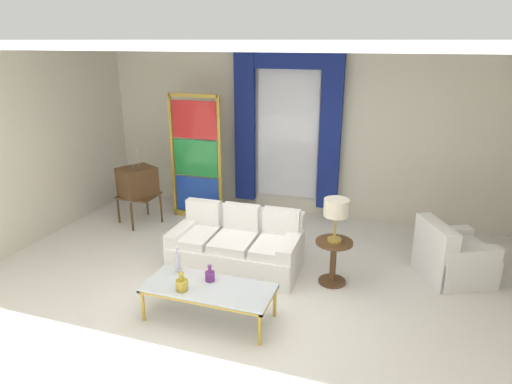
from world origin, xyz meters
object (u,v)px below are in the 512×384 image
Objects in this scene: couch_white_long at (238,246)px; vintage_tv at (137,183)px; armchair_white at (451,258)px; round_side_table at (333,258)px; bottle_amber_squat at (182,284)px; coffee_table at (209,289)px; bottle_blue_decanter at (210,275)px; stained_glass_divider at (196,161)px; bottle_crystal_tall at (178,262)px; table_lamp_brass at (336,210)px; peacock_figurine at (202,218)px.

vintage_tv reaches higher than couch_white_long.
armchair_white is 1.60m from round_side_table.
bottle_amber_squat is at bearing -49.16° from vintage_tv.
couch_white_long is at bearing -168.26° from armchair_white.
couch_white_long is 2.87m from armchair_white.
coffee_table is 2.47× the size of round_side_table.
round_side_table is (1.45, 1.42, -0.13)m from bottle_amber_squat.
couch_white_long is at bearing 95.10° from bottle_blue_decanter.
stained_glass_divider is at bearing 150.25° from round_side_table.
vintage_tv reaches higher than bottle_amber_squat.
stained_glass_divider reaches higher than bottle_crystal_tall.
round_side_table is at bearing -1.76° from couch_white_long.
bottle_blue_decanter is at bearing -42.79° from vintage_tv.
couch_white_long reaches higher than armchair_white.
coffee_table is at bearing -62.10° from stained_glass_divider.
table_lamp_brass is (0.00, 0.00, 0.67)m from round_side_table.
bottle_amber_squat is 2.63m from peacock_figurine.
table_lamp_brass is (3.53, -0.99, 0.30)m from vintage_tv.
bottle_blue_decanter is 0.36m from bottle_amber_squat.
bottle_amber_squat is (-0.21, -0.29, 0.01)m from bottle_blue_decanter.
coffee_table is 1.86m from table_lamp_brass.
peacock_figurine is 1.05× the size of table_lamp_brass.
couch_white_long reaches higher than bottle_crystal_tall.
bottle_blue_decanter reaches higher than round_side_table.
bottle_amber_squat is at bearing -56.85° from bottle_crystal_tall.
vintage_tv is 1.24× the size of armchair_white.
bottle_crystal_tall is (-0.44, 0.06, 0.07)m from bottle_blue_decanter.
bottle_blue_decanter is 2.45m from peacock_figurine.
peacock_figurine is at bearing 116.73° from coffee_table.
bottle_blue_decanter is at bearing -61.63° from stained_glass_divider.
bottle_blue_decanter is 1.76m from table_lamp_brass.
couch_white_long is at bearing -44.58° from peacock_figurine.
vintage_tv is (-2.29, 2.12, 0.25)m from bottle_blue_decanter.
stained_glass_divider reaches higher than couch_white_long.
armchair_white is at bearing 28.34° from bottle_crystal_tall.
couch_white_long is 8.54× the size of bottle_blue_decanter.
peacock_figurine is at bearing 156.20° from round_side_table.
table_lamp_brass is at bearing 32.54° from bottle_crystal_tall.
armchair_white is at bearing 11.74° from couch_white_long.
bottle_amber_squat is (-0.11, -1.46, 0.18)m from couch_white_long.
round_side_table is (1.24, 1.13, -0.12)m from bottle_blue_decanter.
vintage_tv is at bearing 136.02° from coffee_table.
round_side_table is 1.04× the size of table_lamp_brass.
coffee_table is (0.14, -1.30, 0.07)m from couch_white_long.
bottle_blue_decanter is 0.19× the size of armchair_white.
vintage_tv is at bearing 130.84° from bottle_amber_squat.
armchair_white is at bearing 35.26° from coffee_table.
bottle_blue_decanter is 3.23m from armchair_white.
bottle_blue_decanter is 0.35× the size of peacock_figurine.
stained_glass_divider is at bearing 118.37° from bottle_blue_decanter.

